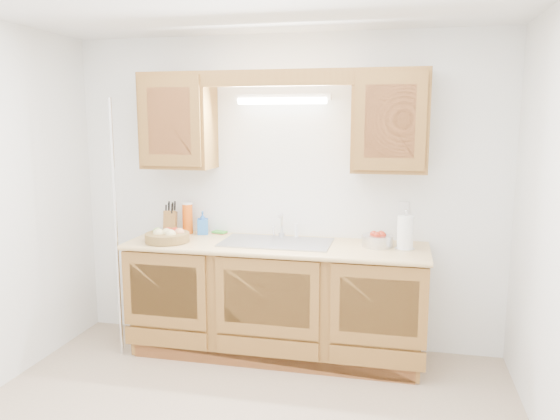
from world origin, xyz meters
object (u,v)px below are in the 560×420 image
(fruit_basket, at_px, (167,236))
(apple_bowl, at_px, (377,240))
(knife_block, at_px, (170,222))
(paper_towel, at_px, (405,233))

(fruit_basket, height_order, apple_bowl, apple_bowl)
(fruit_basket, distance_m, knife_block, 0.29)
(fruit_basket, bearing_deg, paper_towel, 4.55)
(knife_block, bearing_deg, apple_bowl, -15.69)
(knife_block, bearing_deg, paper_towel, -16.82)
(knife_block, relative_size, apple_bowl, 1.17)
(knife_block, relative_size, paper_towel, 0.96)
(paper_towel, height_order, apple_bowl, paper_towel)
(apple_bowl, bearing_deg, paper_towel, -13.37)
(fruit_basket, xyz_separation_m, apple_bowl, (1.60, 0.19, 0.00))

